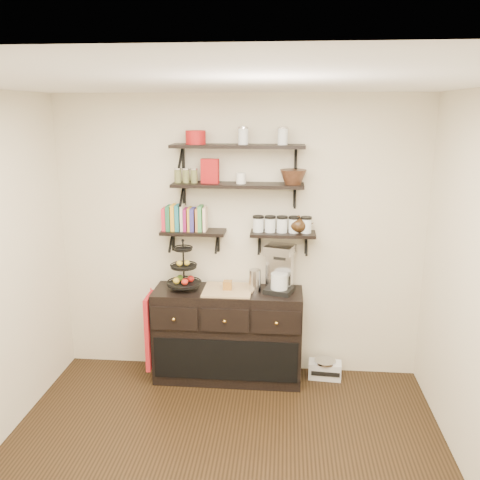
% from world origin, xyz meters
% --- Properties ---
extents(ceiling, '(3.50, 3.50, 0.02)m').
position_xyz_m(ceiling, '(0.00, 0.00, 2.70)').
color(ceiling, white).
rests_on(ceiling, back_wall).
extents(back_wall, '(3.50, 0.02, 2.70)m').
position_xyz_m(back_wall, '(0.00, 1.75, 1.35)').
color(back_wall, silver).
rests_on(back_wall, ground).
extents(shelf_top, '(1.20, 0.27, 0.23)m').
position_xyz_m(shelf_top, '(0.00, 1.62, 2.23)').
color(shelf_top, black).
rests_on(shelf_top, back_wall).
extents(shelf_mid, '(1.20, 0.27, 0.23)m').
position_xyz_m(shelf_mid, '(0.00, 1.62, 1.88)').
color(shelf_mid, black).
rests_on(shelf_mid, back_wall).
extents(shelf_low_left, '(0.60, 0.25, 0.23)m').
position_xyz_m(shelf_low_left, '(-0.42, 1.63, 1.43)').
color(shelf_low_left, black).
rests_on(shelf_low_left, back_wall).
extents(shelf_low_right, '(0.60, 0.25, 0.23)m').
position_xyz_m(shelf_low_right, '(0.42, 1.63, 1.43)').
color(shelf_low_right, black).
rests_on(shelf_low_right, back_wall).
extents(cookbooks, '(0.40, 0.15, 0.26)m').
position_xyz_m(cookbooks, '(-0.49, 1.63, 1.57)').
color(cookbooks, red).
rests_on(cookbooks, shelf_low_left).
extents(glass_canisters, '(0.54, 0.10, 0.13)m').
position_xyz_m(glass_canisters, '(0.41, 1.63, 1.51)').
color(glass_canisters, silver).
rests_on(glass_canisters, shelf_low_right).
extents(sideboard, '(1.40, 0.50, 0.92)m').
position_xyz_m(sideboard, '(-0.09, 1.51, 0.45)').
color(sideboard, black).
rests_on(sideboard, floor).
extents(fruit_stand, '(0.32, 0.32, 0.47)m').
position_xyz_m(fruit_stand, '(-0.50, 1.52, 1.06)').
color(fruit_stand, black).
rests_on(fruit_stand, sideboard).
extents(candle, '(0.08, 0.08, 0.08)m').
position_xyz_m(candle, '(-0.09, 1.51, 0.96)').
color(candle, '#925D21').
rests_on(candle, sideboard).
extents(coffee_maker, '(0.30, 0.30, 0.45)m').
position_xyz_m(coffee_maker, '(0.40, 1.55, 1.12)').
color(coffee_maker, black).
rests_on(coffee_maker, sideboard).
extents(thermal_carafe, '(0.11, 0.11, 0.22)m').
position_xyz_m(thermal_carafe, '(0.17, 1.49, 1.01)').
color(thermal_carafe, silver).
rests_on(thermal_carafe, sideboard).
extents(apron, '(0.04, 0.31, 0.71)m').
position_xyz_m(apron, '(-0.82, 1.41, 0.51)').
color(apron, maroon).
rests_on(apron, sideboard).
extents(radio, '(0.32, 0.22, 0.19)m').
position_xyz_m(radio, '(0.86, 1.58, 0.09)').
color(radio, silver).
rests_on(radio, floor).
extents(recipe_box, '(0.17, 0.08, 0.22)m').
position_xyz_m(recipe_box, '(-0.25, 1.61, 2.01)').
color(recipe_box, '#9E1213').
rests_on(recipe_box, shelf_mid).
extents(walnut_bowl, '(0.24, 0.24, 0.13)m').
position_xyz_m(walnut_bowl, '(0.50, 1.61, 1.96)').
color(walnut_bowl, black).
rests_on(walnut_bowl, shelf_mid).
extents(ramekins, '(0.09, 0.09, 0.10)m').
position_xyz_m(ramekins, '(0.03, 1.61, 1.95)').
color(ramekins, white).
rests_on(ramekins, shelf_mid).
extents(teapot, '(0.22, 0.17, 0.16)m').
position_xyz_m(teapot, '(0.56, 1.63, 1.53)').
color(teapot, black).
rests_on(teapot, shelf_low_right).
extents(red_pot, '(0.18, 0.18, 0.12)m').
position_xyz_m(red_pot, '(-0.38, 1.61, 2.31)').
color(red_pot, '#9E1213').
rests_on(red_pot, shelf_top).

